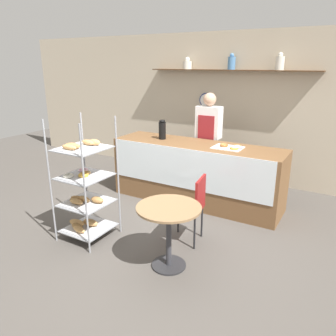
# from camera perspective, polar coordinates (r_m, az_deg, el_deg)

# --- Properties ---
(ground_plane) EXTENTS (14.00, 14.00, 0.00)m
(ground_plane) POSITION_cam_1_polar(r_m,az_deg,el_deg) (4.33, -3.29, -12.09)
(ground_plane) COLOR #4C4742
(back_wall) EXTENTS (10.00, 0.30, 2.70)m
(back_wall) POSITION_cam_1_polar(r_m,az_deg,el_deg) (6.31, 10.76, 10.32)
(back_wall) COLOR beige
(back_wall) RESTS_ON ground_plane
(display_counter) EXTENTS (2.71, 0.74, 0.96)m
(display_counter) POSITION_cam_1_polar(r_m,az_deg,el_deg) (5.23, 4.93, -0.89)
(display_counter) COLOR brown
(display_counter) RESTS_ON ground_plane
(pastry_rack) EXTENTS (0.59, 0.61, 1.55)m
(pastry_rack) POSITION_cam_1_polar(r_m,az_deg,el_deg) (4.22, -14.40, -3.86)
(pastry_rack) COLOR gray
(pastry_rack) RESTS_ON ground_plane
(person_worker) EXTENTS (0.41, 0.23, 1.70)m
(person_worker) POSITION_cam_1_polar(r_m,az_deg,el_deg) (5.58, 7.01, 5.06)
(person_worker) COLOR #282833
(person_worker) RESTS_ON ground_plane
(cafe_table) EXTENTS (0.70, 0.70, 0.72)m
(cafe_table) POSITION_cam_1_polar(r_m,az_deg,el_deg) (3.53, 0.14, -9.37)
(cafe_table) COLOR #262628
(cafe_table) RESTS_ON ground_plane
(cafe_chair) EXTENTS (0.43, 0.43, 0.86)m
(cafe_chair) POSITION_cam_1_polar(r_m,az_deg,el_deg) (4.03, 4.37, -6.13)
(cafe_chair) COLOR black
(cafe_chair) RESTS_ON ground_plane
(coffee_carafe) EXTENTS (0.12, 0.12, 0.32)m
(coffee_carafe) POSITION_cam_1_polar(r_m,az_deg,el_deg) (5.37, -1.01, 6.70)
(coffee_carafe) COLOR black
(coffee_carafe) RESTS_ON display_counter
(donut_tray_counter) EXTENTS (0.43, 0.33, 0.05)m
(donut_tray_counter) POSITION_cam_1_polar(r_m,az_deg,el_deg) (4.88, 10.91, 3.61)
(donut_tray_counter) COLOR white
(donut_tray_counter) RESTS_ON display_counter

